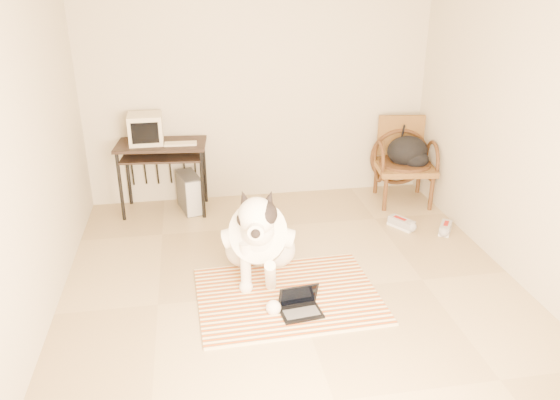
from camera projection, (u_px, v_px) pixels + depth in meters
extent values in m
plane|color=tan|center=(295.00, 292.00, 4.75)|extent=(4.50, 4.50, 0.00)
plane|color=beige|center=(259.00, 85.00, 6.25)|extent=(4.50, 0.00, 4.50)
plane|color=beige|center=(407.00, 309.00, 2.18)|extent=(4.50, 0.00, 4.50)
plane|color=beige|center=(23.00, 157.00, 3.91)|extent=(0.00, 4.50, 4.50)
plane|color=beige|center=(533.00, 131.00, 4.52)|extent=(0.00, 4.50, 4.50)
cube|color=#B3440F|center=(301.00, 328.00, 4.26)|extent=(1.54, 0.29, 0.02)
cube|color=#36632B|center=(294.00, 311.00, 4.47)|extent=(1.54, 0.29, 0.02)
cube|color=#743B83|center=(288.00, 295.00, 4.68)|extent=(1.54, 0.29, 0.02)
cube|color=yellow|center=(282.00, 281.00, 4.89)|extent=(1.54, 0.29, 0.02)
cube|color=beige|center=(277.00, 268.00, 5.10)|extent=(1.54, 0.29, 0.02)
sphere|color=white|center=(243.00, 249.00, 5.11)|extent=(0.34, 0.34, 0.34)
sphere|color=white|center=(277.00, 249.00, 5.11)|extent=(0.34, 0.34, 0.34)
ellipsoid|color=white|center=(260.00, 247.00, 5.09)|extent=(0.42, 0.38, 0.34)
ellipsoid|color=white|center=(259.00, 235.00, 4.81)|extent=(0.54, 0.83, 0.73)
cylinder|color=white|center=(259.00, 235.00, 4.83)|extent=(0.60, 0.73, 0.67)
sphere|color=white|center=(258.00, 230.00, 4.55)|extent=(0.28, 0.28, 0.28)
sphere|color=white|center=(257.00, 216.00, 4.38)|extent=(0.31, 0.31, 0.31)
ellipsoid|color=black|center=(263.00, 214.00, 4.38)|extent=(0.24, 0.27, 0.23)
cylinder|color=white|center=(256.00, 229.00, 4.28)|extent=(0.16, 0.18, 0.13)
sphere|color=black|center=(256.00, 234.00, 4.20)|extent=(0.08, 0.08, 0.08)
cone|color=black|center=(244.00, 199.00, 4.40)|extent=(0.16, 0.17, 0.19)
cone|color=black|center=(269.00, 199.00, 4.40)|extent=(0.15, 0.17, 0.19)
torus|color=silver|center=(257.00, 225.00, 4.51)|extent=(0.29, 0.19, 0.25)
cylinder|color=white|center=(246.00, 266.00, 4.67)|extent=(0.11, 0.15, 0.47)
cylinder|color=white|center=(270.00, 277.00, 4.56)|extent=(0.16, 0.43, 0.47)
sphere|color=white|center=(246.00, 287.00, 4.72)|extent=(0.12, 0.12, 0.12)
sphere|color=white|center=(273.00, 308.00, 4.42)|extent=(0.12, 0.12, 0.12)
cone|color=black|center=(259.00, 246.00, 5.42)|extent=(0.15, 0.47, 0.12)
cube|color=black|center=(301.00, 313.00, 4.41)|extent=(0.35, 0.27, 0.02)
cube|color=#49494C|center=(302.00, 312.00, 4.40)|extent=(0.29, 0.17, 0.00)
cube|color=black|center=(298.00, 295.00, 4.44)|extent=(0.34, 0.12, 0.22)
cube|color=black|center=(298.00, 296.00, 4.43)|extent=(0.30, 0.10, 0.19)
cube|color=black|center=(161.00, 144.00, 6.02)|extent=(1.02, 0.63, 0.03)
cube|color=black|center=(162.00, 157.00, 6.02)|extent=(0.90, 0.51, 0.02)
cylinder|color=black|center=(121.00, 187.00, 5.94)|extent=(0.04, 0.04, 0.78)
cylinder|color=black|center=(128.00, 173.00, 6.36)|extent=(0.04, 0.04, 0.78)
cylinder|color=black|center=(202.00, 185.00, 6.00)|extent=(0.04, 0.04, 0.78)
cylinder|color=black|center=(205.00, 171.00, 6.42)|extent=(0.04, 0.04, 0.78)
cube|color=beige|center=(146.00, 129.00, 5.96)|extent=(0.37, 0.35, 0.32)
cube|color=black|center=(145.00, 133.00, 5.80)|extent=(0.28, 0.02, 0.23)
cube|color=beige|center=(181.00, 144.00, 5.96)|extent=(0.35, 0.14, 0.02)
cube|color=#49494C|center=(189.00, 192.00, 6.27)|extent=(0.30, 0.49, 0.43)
cube|color=silver|center=(195.00, 199.00, 6.08)|extent=(0.18, 0.06, 0.41)
cube|color=brown|center=(404.00, 167.00, 6.41)|extent=(0.72, 0.70, 0.07)
cylinder|color=#331C0D|center=(405.00, 164.00, 6.40)|extent=(0.60, 0.60, 0.04)
cube|color=brown|center=(401.00, 135.00, 6.56)|extent=(0.56, 0.12, 0.49)
cylinder|color=#331C0D|center=(385.00, 194.00, 6.25)|extent=(0.05, 0.05, 0.40)
cylinder|color=#331C0D|center=(376.00, 178.00, 6.74)|extent=(0.05, 0.05, 0.40)
cylinder|color=#331C0D|center=(431.00, 194.00, 6.27)|extent=(0.05, 0.05, 0.40)
cylinder|color=#331C0D|center=(419.00, 177.00, 6.76)|extent=(0.05, 0.05, 0.40)
ellipsoid|color=black|center=(407.00, 151.00, 6.35)|extent=(0.48, 0.40, 0.35)
ellipsoid|color=black|center=(416.00, 160.00, 6.29)|extent=(0.30, 0.24, 0.20)
cube|color=silver|center=(401.00, 226.00, 5.91)|extent=(0.26, 0.32, 0.03)
cube|color=gray|center=(401.00, 223.00, 5.90)|extent=(0.25, 0.31, 0.09)
cube|color=maroon|center=(402.00, 219.00, 5.88)|extent=(0.12, 0.15, 0.02)
cube|color=silver|center=(445.00, 231.00, 5.81)|extent=(0.24, 0.28, 0.03)
cube|color=gray|center=(446.00, 228.00, 5.80)|extent=(0.23, 0.27, 0.09)
cube|color=maroon|center=(446.00, 225.00, 5.78)|extent=(0.11, 0.14, 0.02)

